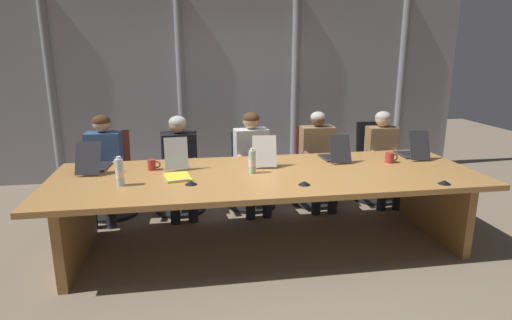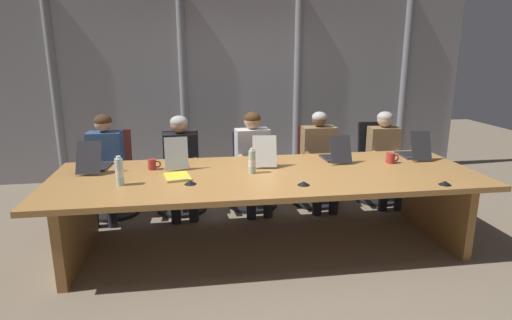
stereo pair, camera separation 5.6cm
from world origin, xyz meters
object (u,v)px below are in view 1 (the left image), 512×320
Objects in this scene: person_center at (253,155)px; conference_mic_right_side at (445,182)px; laptop_left_end at (94,164)px; office_chair_right_mid at (314,174)px; laptop_right_end at (412,152)px; conference_mic_left_side at (304,183)px; coffee_mug_far at (152,165)px; office_chair_center at (251,178)px; office_chair_right_end at (375,170)px; person_left_end at (103,161)px; person_right_mid at (319,154)px; laptop_right_mid at (335,155)px; water_bottle_primary at (252,162)px; water_bottle_secondary at (120,172)px; office_chair_left_mid at (180,181)px; person_right_end at (383,152)px; laptop_center at (263,158)px; office_chair_left_end at (111,183)px; conference_mic_middle at (191,183)px; person_left_mid at (180,159)px; laptop_left_mid at (176,161)px; coffee_mug_near at (390,158)px; spiral_notepad at (178,177)px.

person_center reaches higher than conference_mic_right_side.
office_chair_right_mid is at bearing -67.98° from laptop_left_end.
conference_mic_left_side is (-1.44, -0.77, -0.04)m from laptop_right_end.
office_chair_center is at bearing 37.96° from coffee_mug_far.
laptop_left_end is 3.97× the size of coffee_mug_far.
laptop_left_end is at bearing -74.44° from office_chair_right_end.
person_right_mid is (2.53, -0.00, -0.02)m from person_left_end.
laptop_right_mid is 1.74× the size of water_bottle_primary.
office_chair_left_mid is at bearing 70.39° from water_bottle_secondary.
person_right_end is 2.08m from water_bottle_primary.
person_right_mid is (0.81, 0.65, -0.15)m from laptop_center.
laptop_right_mid is 0.96m from conference_mic_left_side.
person_left_end is (-1.72, 0.65, -0.13)m from laptop_center.
office_chair_left_end is at bearing -88.65° from office_chair_left_mid.
office_chair_center is 8.30× the size of conference_mic_middle.
office_chair_right_mid is 1.73m from conference_mic_left_side.
water_bottle_secondary is (-0.49, -1.18, 0.20)m from person_left_mid.
office_chair_left_end is 1.73m from conference_mic_middle.
laptop_right_end is 0.66m from person_right_end.
laptop_left_mid reaches higher than laptop_right_end.
laptop_left_end is 2.04× the size of water_bottle_primary.
laptop_center is at bearing 172.19° from coffee_mug_near.
conference_mic_right_side is (3.13, -1.75, 0.41)m from office_chair_left_end.
person_center is at bearing -82.36° from office_chair_right_end.
laptop_left_mid is 1.10m from person_center.
water_bottle_secondary is (0.33, -1.34, 0.51)m from office_chair_left_end.
person_center is 1.02× the size of person_right_end.
laptop_left_end is 3.34m from laptop_right_end.
office_chair_right_mid is (0.81, 0.00, 0.01)m from office_chair_center.
laptop_center reaches higher than coffee_mug_near.
laptop_right_end is at bearing 4.85° from person_right_end.
water_bottle_primary is at bearing -174.02° from coffee_mug_near.
laptop_left_mid is at bearing -72.15° from person_right_end.
water_bottle_primary is (1.51, -0.36, 0.05)m from laptop_left_end.
person_right_end is at bearing 6.15° from office_chair_right_end.
person_left_mid is (0.02, 0.64, -0.15)m from laptop_left_mid.
water_bottle_primary reaches higher than conference_mic_right_side.
laptop_left_mid is at bearing -58.94° from person_center.
office_chair_right_end is at bearing 30.48° from conference_mic_middle.
person_right_end reaches higher than water_bottle_primary.
conference_mic_middle is (-1.53, -0.61, -0.04)m from laptop_right_mid.
laptop_right_mid reaches higher than office_chair_right_end.
person_left_mid is 0.77m from coffee_mug_far.
office_chair_center is 1.52m from spiral_notepad.
coffee_mug_near is 1.27× the size of conference_mic_right_side.
laptop_center reaches higher than office_chair_right_mid.
office_chair_left_mid is at bearing 53.19° from laptop_center.
office_chair_right_end is 1.13m from coffee_mug_near.
water_bottle_secondary is 2.69m from coffee_mug_near.
water_bottle_secondary reaches higher than office_chair_right_mid.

